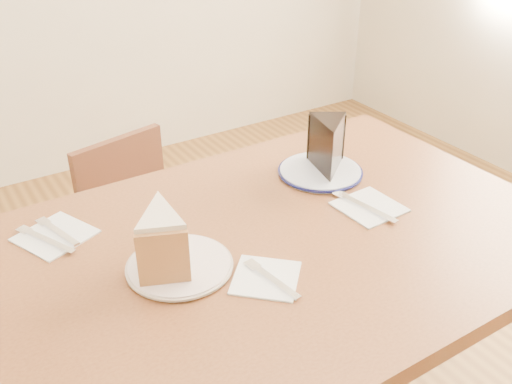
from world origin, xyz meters
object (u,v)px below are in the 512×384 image
Objects in this scene: plate_cream at (180,266)px; chocolate_cake at (329,149)px; chair_far at (149,244)px; plate_navy at (320,172)px; table at (277,274)px; carrot_cake at (162,237)px.

chocolate_cake is at bearing 17.17° from plate_cream.
plate_cream is 0.50m from chocolate_cake.
chair_far is 3.60× the size of plate_navy.
plate_navy reaches higher than chair_far.
table is at bearing 63.94° from chocolate_cake.
table reaches higher than chair_far.
carrot_cake is 0.99× the size of chocolate_cake.
table is at bearing 83.50° from chair_far.
table is 0.31m from plate_navy.
plate_navy is (0.24, 0.17, 0.10)m from table.
chocolate_cake reaches higher than plate_navy.
plate_navy is 1.59× the size of carrot_cake.
carrot_cake is (-0.48, -0.13, 0.06)m from plate_navy.
chair_far is 5.72× the size of carrot_cake.
table is at bearing 13.63° from carrot_cake.
plate_cream is 0.97× the size of plate_navy.
plate_cream reaches higher than chair_far.
carrot_cake reaches higher than plate_navy.
plate_cream is 1.55× the size of carrot_cake.
chair_far is at bearing 95.09° from carrot_cake.
table is 0.24m from plate_cream.
chocolate_cake is at bearing 35.86° from carrot_cake.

